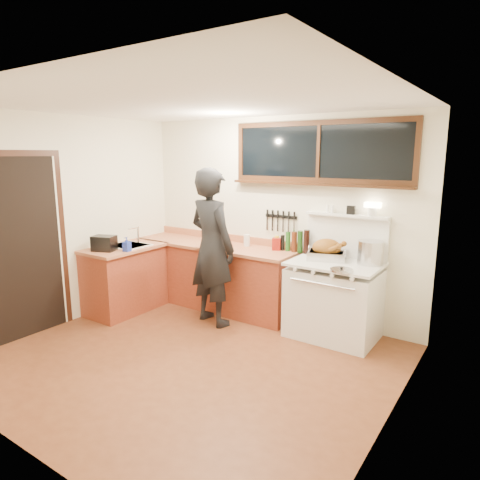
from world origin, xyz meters
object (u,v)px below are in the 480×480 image
Objects in this scene: cutting_board at (214,243)px; roast_turkey at (327,251)px; man at (212,247)px; vintage_stove at (334,298)px.

roast_turkey is at bearing 8.08° from cutting_board.
cutting_board is (-0.21, 0.32, -0.03)m from man.
vintage_stove is at bearing 17.54° from man.
cutting_board is 1.02× the size of roast_turkey.
vintage_stove is 1.73m from cutting_board.
cutting_board is at bearing -175.34° from vintage_stove.
vintage_stove reaches higher than roast_turkey.
man is 1.41m from roast_turkey.
vintage_stove is at bearing -28.92° from roast_turkey.
vintage_stove is 3.09× the size of roast_turkey.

